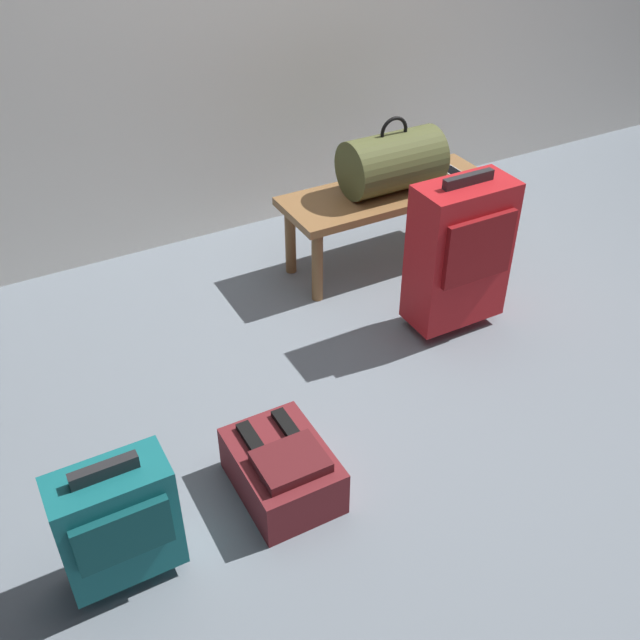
{
  "coord_description": "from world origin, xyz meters",
  "views": [
    {
      "loc": [
        -1.35,
        -1.59,
        1.86
      ],
      "look_at": [
        -0.31,
        0.33,
        0.25
      ],
      "focal_mm": 41.05,
      "sensor_mm": 36.0,
      "label": 1
    }
  ],
  "objects": [
    {
      "name": "duffel_bag_olive",
      "position": [
        0.37,
        0.91,
        0.51
      ],
      "size": [
        0.44,
        0.26,
        0.34
      ],
      "color": "#51562D",
      "rests_on": "bench"
    },
    {
      "name": "cell_phone",
      "position": [
        0.72,
        0.9,
        0.38
      ],
      "size": [
        0.07,
        0.14,
        0.01
      ],
      "color": "silver",
      "rests_on": "bench"
    },
    {
      "name": "suitcase_upright_red",
      "position": [
        0.33,
        0.34,
        0.35
      ],
      "size": [
        0.39,
        0.23,
        0.69
      ],
      "color": "red",
      "rests_on": "ground"
    },
    {
      "name": "bench",
      "position": [
        0.36,
        0.91,
        0.32
      ],
      "size": [
        1.0,
        0.36,
        0.38
      ],
      "color": "olive",
      "rests_on": "ground"
    },
    {
      "name": "backpack_maroon",
      "position": [
        -0.69,
        -0.13,
        0.09
      ],
      "size": [
        0.28,
        0.38,
        0.21
      ],
      "color": "maroon",
      "rests_on": "ground"
    },
    {
      "name": "ground_plane",
      "position": [
        0.0,
        0.0,
        0.0
      ],
      "size": [
        6.6,
        6.6,
        0.0
      ],
      "primitive_type": "plane",
      "color": "slate"
    },
    {
      "name": "suitcase_small_teal",
      "position": [
        -1.23,
        -0.21,
        0.24
      ],
      "size": [
        0.32,
        0.19,
        0.46
      ],
      "color": "#14666B",
      "rests_on": "ground"
    }
  ]
}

